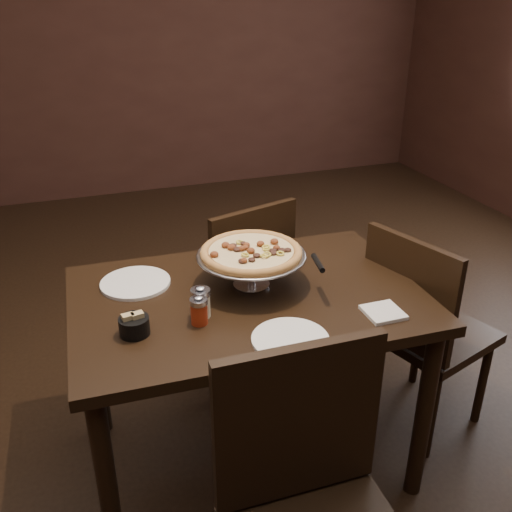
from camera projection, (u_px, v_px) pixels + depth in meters
name	position (u px, v px, depth m)	size (l,w,h in m)	color
room	(245.00, 117.00, 1.83)	(6.04, 7.04, 2.84)	black
dining_table	(248.00, 318.00, 2.10)	(1.28, 0.88, 0.78)	black
pizza_stand	(251.00, 253.00, 2.05)	(0.40, 0.40, 0.16)	silver
parmesan_shaker	(201.00, 302.00, 1.89)	(0.07, 0.07, 0.12)	beige
pepper_flake_shaker	(199.00, 310.00, 1.86)	(0.06, 0.06, 0.10)	maroon
packet_caddy	(134.00, 325.00, 1.81)	(0.10, 0.10, 0.08)	black
napkin_stack	(383.00, 312.00, 1.93)	(0.12, 0.12, 0.01)	silver
plate_left	(135.00, 283.00, 2.11)	(0.26, 0.26, 0.01)	white
plate_near	(290.00, 340.00, 1.78)	(0.25, 0.25, 0.01)	white
serving_spatula	(318.00, 263.00, 1.98)	(0.14, 0.14, 0.02)	silver
chair_far	(238.00, 286.00, 2.66)	(0.54, 0.54, 0.94)	black
chair_side	(422.00, 326.00, 2.36)	(0.55, 0.55, 0.93)	black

